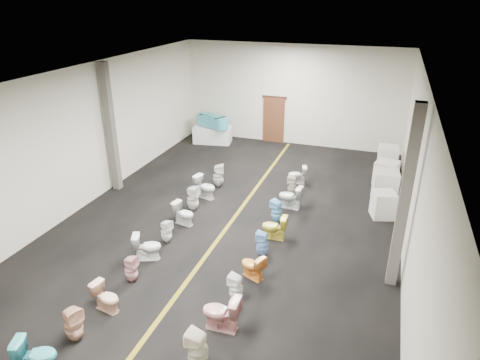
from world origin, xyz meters
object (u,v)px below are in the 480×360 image
at_px(toilet_left_6, 184,214).
at_px(toilet_left_9, 218,176).
at_px(appliance_crate_a, 383,204).
at_px(appliance_crate_b, 385,186).
at_px(display_table, 213,135).
at_px(bathtub, 212,120).
at_px(toilet_right_2, 198,350).
at_px(toilet_right_5, 253,266).
at_px(toilet_left_3, 131,269).
at_px(toilet_right_10, 292,185).
at_px(toilet_right_4, 236,288).
at_px(toilet_left_5, 166,231).
at_px(toilet_right_3, 221,313).
at_px(toilet_left_0, 37,355).
at_px(toilet_right_6, 262,244).
at_px(toilet_right_9, 290,197).
at_px(toilet_left_4, 147,247).
at_px(appliance_crate_c, 386,172).
at_px(toilet_right_7, 274,227).
at_px(toilet_right_11, 297,175).
at_px(toilet_left_8, 205,187).
at_px(appliance_crate_d, 387,159).
at_px(toilet_left_7, 193,198).
at_px(toilet_right_8, 277,211).
at_px(toilet_left_1, 73,324).
at_px(toilet_left_2, 106,297).

relative_size(toilet_left_6, toilet_left_9, 0.82).
xyz_separation_m(appliance_crate_a, appliance_crate_b, (0.00, 1.17, 0.12)).
relative_size(display_table, bathtub, 0.98).
bearing_deg(toilet_right_2, toilet_right_5, -178.07).
height_order(toilet_left_3, toilet_right_10, toilet_left_3).
xyz_separation_m(appliance_crate_b, toilet_right_4, (-3.02, -6.49, -0.19)).
relative_size(appliance_crate_a, toilet_left_5, 1.23).
xyz_separation_m(toilet_left_9, toilet_right_3, (2.75, -6.69, -0.01)).
bearing_deg(toilet_left_0, display_table, -12.16).
bearing_deg(toilet_right_4, toilet_left_6, -130.15).
height_order(toilet_left_6, toilet_right_6, toilet_right_6).
bearing_deg(toilet_left_6, toilet_left_0, -169.22).
distance_m(toilet_right_2, toilet_right_9, 7.00).
relative_size(appliance_crate_b, toilet_left_4, 1.46).
xyz_separation_m(toilet_left_9, toilet_right_6, (2.79, -3.77, -0.07)).
bearing_deg(toilet_right_10, toilet_left_3, -21.99).
bearing_deg(toilet_right_3, appliance_crate_c, 159.55).
bearing_deg(toilet_left_6, toilet_right_10, -28.60).
bearing_deg(toilet_left_0, bathtub, -12.16).
bearing_deg(toilet_right_3, toilet_right_2, -3.85).
xyz_separation_m(toilet_right_6, toilet_right_7, (0.07, 0.95, 0.01)).
height_order(toilet_right_4, toilet_right_11, toilet_right_4).
distance_m(toilet_left_8, toilet_right_5, 4.77).
height_order(display_table, toilet_right_10, display_table).
distance_m(display_table, bathtub, 0.69).
distance_m(appliance_crate_d, toilet_left_7, 8.03).
xyz_separation_m(toilet_right_7, toilet_right_10, (-0.16, 3.03, -0.02)).
bearing_deg(toilet_right_5, toilet_right_3, 21.27).
relative_size(toilet_right_6, toilet_right_10, 1.03).
bearing_deg(toilet_left_5, toilet_left_9, 14.02).
height_order(appliance_crate_c, toilet_right_2, toilet_right_2).
distance_m(toilet_right_8, toilet_right_11, 3.07).
relative_size(appliance_crate_b, toilet_left_9, 1.27).
bearing_deg(toilet_left_1, toilet_right_2, -65.69).
distance_m(toilet_left_3, toilet_left_7, 3.91).
xyz_separation_m(toilet_left_8, toilet_right_4, (2.81, -4.74, -0.04)).
bearing_deg(toilet_left_1, toilet_left_2, 16.13).
height_order(toilet_right_2, toilet_right_9, toilet_right_2).
bearing_deg(toilet_right_7, toilet_left_2, -36.08).
xyz_separation_m(toilet_left_4, toilet_right_5, (2.89, 0.13, -0.04)).
xyz_separation_m(display_table, toilet_right_5, (4.93, -9.31, -0.04)).
xyz_separation_m(toilet_left_1, toilet_left_3, (0.03, 2.06, -0.05)).
bearing_deg(toilet_right_5, toilet_right_2, 21.48).
relative_size(toilet_left_1, toilet_right_11, 1.21).
height_order(appliance_crate_b, toilet_right_10, appliance_crate_b).
distance_m(toilet_left_8, toilet_right_6, 3.99).
bearing_deg(toilet_right_4, toilet_left_8, -143.13).
relative_size(toilet_left_3, toilet_right_7, 0.97).
xyz_separation_m(toilet_left_9, toilet_right_4, (2.73, -5.74, -0.08)).
distance_m(appliance_crate_a, toilet_left_9, 5.77).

